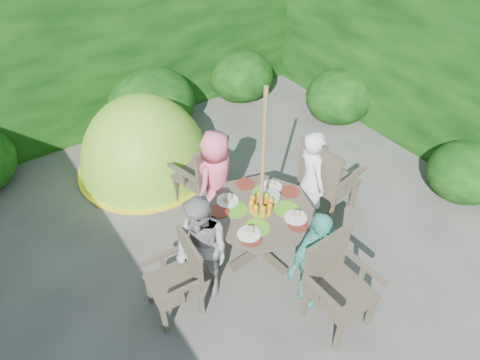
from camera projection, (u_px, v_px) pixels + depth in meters
ground at (238, 271)px, 4.91m from camera, size 60.00×60.00×0.00m
hedge_enclosure at (172, 127)px, 4.93m from camera, size 9.00×9.00×2.50m
patio_table at (261, 216)px, 4.75m from camera, size 1.32×1.32×0.85m
parasol_pole at (262, 182)px, 4.42m from camera, size 0.05×0.05×2.20m
garden_chair_right at (326, 178)px, 5.29m from camera, size 0.65×0.71×1.06m
garden_chair_left at (179, 277)px, 4.28m from camera, size 0.50×0.56×0.88m
garden_chair_back at (204, 173)px, 5.44m from camera, size 0.70×0.66×0.98m
garden_chair_front at (336, 282)px, 4.15m from camera, size 0.62×0.56×1.00m
child_right at (311, 181)px, 5.08m from camera, size 0.44×0.56×1.37m
child_left at (202, 249)px, 4.32m from camera, size 0.63×0.73×1.30m
child_back at (217, 178)px, 5.18m from camera, size 0.74×0.61×1.29m
child_front at (314, 259)px, 4.27m from camera, size 0.74×0.36×1.23m
dome_tent at (148, 168)px, 6.35m from camera, size 2.00×2.00×2.28m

